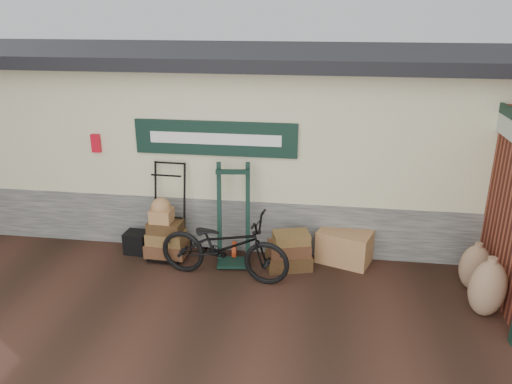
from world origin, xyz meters
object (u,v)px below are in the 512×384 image
wicker_hamper (344,246)px  green_barrow (233,215)px  bicycle (224,242)px  black_trunk (137,242)px  suitcase_stack (289,250)px  porter_trolley (168,210)px

wicker_hamper → green_barrow: bearing=-172.2°
green_barrow → bicycle: size_ratio=0.80×
wicker_hamper → black_trunk: (-3.44, -0.17, -0.08)m
green_barrow → suitcase_stack: (0.90, -0.09, -0.51)m
bicycle → suitcase_stack: bearing=-57.6°
suitcase_stack → wicker_hamper: suitcase_stack is taller
suitcase_stack → bicycle: (-0.95, -0.44, 0.28)m
black_trunk → bicycle: bearing=-20.3°
green_barrow → bicycle: green_barrow is taller
green_barrow → bicycle: 0.58m
porter_trolley → black_trunk: 0.84m
suitcase_stack → black_trunk: 2.58m
black_trunk → bicycle: size_ratio=0.18×
bicycle → green_barrow: bearing=2.3°
suitcase_stack → bicycle: 1.08m
green_barrow → wicker_hamper: (1.77, 0.24, -0.55)m
porter_trolley → green_barrow: green_barrow is taller
porter_trolley → suitcase_stack: (1.99, -0.19, -0.49)m
wicker_hamper → black_trunk: 3.45m
green_barrow → wicker_hamper: green_barrow is taller
wicker_hamper → bicycle: 2.00m
suitcase_stack → porter_trolley: bearing=174.7°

